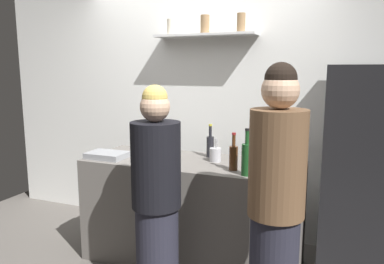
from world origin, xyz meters
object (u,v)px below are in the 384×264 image
Objects in this scene: water_bottle_plastic at (150,148)px; person_brown_jacket at (276,208)px; wine_bottle_green_glass at (247,158)px; wine_bottle_pale_glass at (162,140)px; wine_bottle_dark_glass at (210,145)px; utensil_holder at (215,155)px; wine_bottle_amber_glass at (233,157)px; refrigerator at (366,173)px; baking_pan at (107,155)px; person_blonde at (157,202)px.

water_bottle_plastic is 0.13× the size of person_brown_jacket.
wine_bottle_pale_glass is at bearing 153.18° from wine_bottle_green_glass.
water_bottle_plastic is at bearing -144.98° from wine_bottle_dark_glass.
wine_bottle_amber_glass is at bearing -44.09° from utensil_holder.
refrigerator is at bearing 27.53° from wine_bottle_amber_glass.
person_brown_jacket reaches higher than baking_pan.
wine_bottle_dark_glass is at bearing -2.41° from wine_bottle_pale_glass.
refrigerator reaches higher than wine_bottle_amber_glass.
wine_bottle_pale_glass is (0.34, 0.39, 0.09)m from baking_pan.
water_bottle_plastic is (-0.44, -0.31, -0.00)m from wine_bottle_dark_glass.
refrigerator is at bearing 14.06° from baking_pan.
baking_pan is 1.14m from wine_bottle_amber_glass.
person_blonde reaches higher than wine_bottle_green_glass.
wine_bottle_green_glass is 0.56m from person_brown_jacket.
person_brown_jacket is (1.22, -0.92, -0.17)m from wine_bottle_pale_glass.
wine_bottle_green_glass is at bearing -144.18° from refrigerator.
wine_bottle_amber_glass is at bearing 86.89° from person_brown_jacket.
wine_bottle_dark_glass is at bearing 88.54° from person_brown_jacket.
wine_bottle_amber_glass is 1.00× the size of wine_bottle_dark_glass.
water_bottle_plastic is 1.32m from person_brown_jacket.
person_brown_jacket is at bearing -36.81° from wine_bottle_pale_glass.
wine_bottle_pale_glass is (-0.59, 0.16, 0.06)m from utensil_holder.
wine_bottle_pale_glass is (-0.80, 0.37, 0.01)m from wine_bottle_amber_glass.
person_blonde is 0.92× the size of person_brown_jacket.
refrigerator is at bearing 35.82° from wine_bottle_green_glass.
person_blonde is at bearing -140.86° from wine_bottle_green_glass.
baking_pan is at bearing -165.94° from refrigerator.
person_brown_jacket is at bearing -49.84° from utensil_holder.
baking_pan is at bearing -170.05° from water_bottle_plastic.
wine_bottle_pale_glass reaches higher than wine_bottle_dark_glass.
person_brown_jacket reaches higher than refrigerator.
wine_bottle_pale_glass is at bearing 164.64° from utensil_holder.
baking_pan is at bearing 120.80° from person_brown_jacket.
wine_bottle_pale_glass reaches higher than water_bottle_plastic.
person_brown_jacket is at bearing -50.71° from wine_bottle_dark_glass.
person_blonde reaches higher than utensil_holder.
refrigerator is 1.71m from person_blonde.
baking_pan is at bearing 140.01° from person_blonde.
wine_bottle_dark_glass is 0.96× the size of wine_bottle_pale_glass.
person_blonde is at bearing -142.87° from refrigerator.
person_blonde is (-0.40, -0.53, -0.24)m from wine_bottle_amber_glass.
person_blonde is at bearing -58.41° from water_bottle_plastic.
wine_bottle_green_glass is at bearing -41.91° from utensil_holder.
wine_bottle_dark_glass is (-0.44, 0.45, -0.03)m from wine_bottle_green_glass.
person_brown_jacket reaches higher than wine_bottle_dark_glass.
utensil_holder is at bearing 89.41° from person_brown_jacket.
wine_bottle_dark_glass is 0.49m from wine_bottle_pale_glass.
wine_bottle_pale_glass reaches higher than wine_bottle_amber_glass.
person_blonde reaches higher than water_bottle_plastic.
baking_pan is (-2.11, -0.53, 0.08)m from refrigerator.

